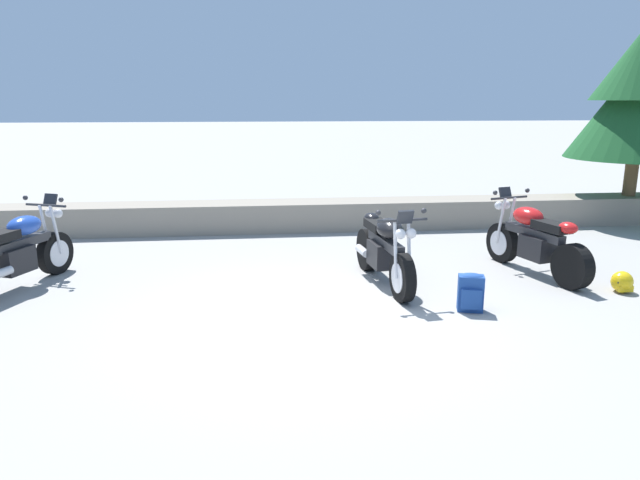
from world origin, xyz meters
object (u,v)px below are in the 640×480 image
motorcycle_red_far_right (535,241)px  rider_helmet (622,282)px  motorcycle_black_centre (385,250)px  rider_backpack (471,292)px  motorcycle_blue_near_left (18,253)px

motorcycle_red_far_right → rider_helmet: bearing=-49.2°
motorcycle_black_centre → rider_backpack: motorcycle_black_centre is taller
rider_helmet → motorcycle_blue_near_left: bearing=172.7°
motorcycle_blue_near_left → motorcycle_red_far_right: same height
motorcycle_red_far_right → rider_helmet: 1.27m
motorcycle_black_centre → rider_helmet: size_ratio=7.37×
motorcycle_black_centre → motorcycle_red_far_right: bearing=7.0°
rider_helmet → motorcycle_black_centre: bearing=168.1°
motorcycle_blue_near_left → motorcycle_red_far_right: (7.19, -0.09, 0.00)m
motorcycle_red_far_right → rider_helmet: motorcycle_red_far_right is taller
motorcycle_red_far_right → rider_backpack: motorcycle_red_far_right is taller
rider_backpack → rider_helmet: size_ratio=1.68×
motorcycle_red_far_right → motorcycle_black_centre: bearing=-173.0°
motorcycle_blue_near_left → motorcycle_red_far_right: size_ratio=0.97×
motorcycle_red_far_right → rider_helmet: (0.80, -0.93, -0.35)m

